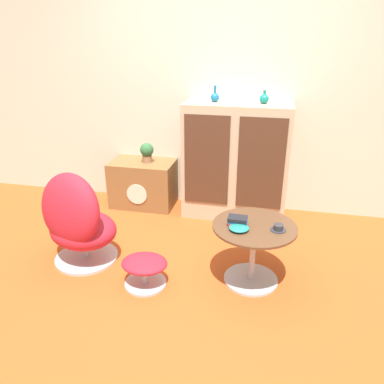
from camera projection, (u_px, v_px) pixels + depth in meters
The scene contains 13 objects.
ground_plane at pixel (180, 287), 2.91m from camera, with size 12.00×12.00×0.00m, color #B74C1E.
wall_back at pixel (217, 87), 3.88m from camera, with size 6.40×0.06×2.60m.
sideboard at pixel (236, 161), 3.87m from camera, with size 1.06×0.47×1.20m.
tv_console at pixel (143, 183), 4.22m from camera, with size 0.70×0.44×0.51m.
egg_chair at pixel (77, 221), 3.08m from camera, with size 0.73×0.70×0.84m.
ottoman at pixel (145, 267), 2.88m from camera, with size 0.36×0.33×0.24m.
coffee_table at pixel (253, 246), 2.87m from camera, with size 0.64×0.64×0.49m.
vase_leftmost at pixel (215, 97), 3.67m from camera, with size 0.09×0.09×0.16m.
vase_inner_left at pixel (264, 99), 3.57m from camera, with size 0.09×0.09×0.13m.
potted_plant at pixel (147, 152), 4.06m from camera, with size 0.15×0.15×0.21m.
teacup at pixel (278, 228), 2.73m from camera, with size 0.11×0.11×0.05m.
book_stack at pixel (238, 221), 2.79m from camera, with size 0.15×0.11×0.07m.
bowl at pixel (239, 228), 2.73m from camera, with size 0.15×0.15×0.04m.
Camera 1 is at (0.60, -2.31, 1.82)m, focal length 35.00 mm.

